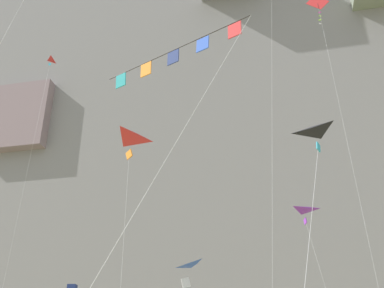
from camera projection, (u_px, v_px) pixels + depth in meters
The scene contains 8 objects.
cliff_face at pixel (244, 85), 67.38m from camera, with size 180.00×24.97×82.98m.
kite_delta_upper_left at pixel (42, 90), 42.73m from camera, with size 0.84×2.02×30.51m.
kite_delta_near_cliff at pixel (303, 224), 37.11m from camera, with size 3.51×5.94×14.93m.
kite_delta_high_right at pixel (321, 161), 14.62m from camera, with size 2.87×5.50×10.61m.
kite_banner_low_right at pixel (169, 68), 14.28m from camera, with size 5.64×5.55×13.26m.
kite_diamond_low_left at pixel (320, 14), 38.30m from camera, with size 1.91×5.73×33.06m.
kite_delta_far_right at pixel (123, 159), 25.94m from camera, with size 2.38×3.65×15.10m.
kite_delta_far_left at pixel (176, 281), 25.19m from camera, with size 3.55×2.27×8.58m.
Camera 1 is at (4.55, -1.98, 3.99)m, focal length 42.95 mm.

